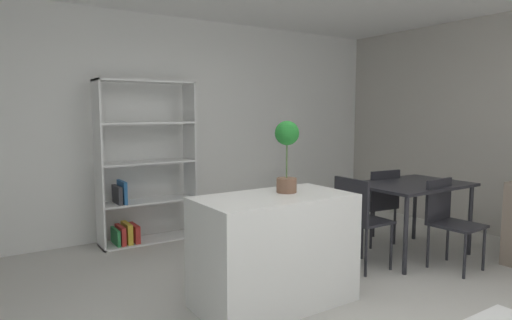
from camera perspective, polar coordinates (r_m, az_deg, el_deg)
The scene contains 9 objects.
ground_plane at distance 3.69m, azimuth 7.13°, elevation -18.51°, with size 9.17×9.17×0.00m, color beige.
back_partition at distance 5.76m, azimuth -10.92°, elevation 4.37°, with size 6.67×0.06×2.74m, color white.
kitchen_island at distance 3.59m, azimuth 2.37°, elevation -11.60°, with size 1.25×0.68×0.89m, color white.
potted_plant_on_island at distance 3.59m, azimuth 4.03°, elevation 1.50°, with size 0.20×0.20×0.59m.
open_bookshelf at distance 5.35m, azimuth -14.54°, elevation -1.75°, with size 1.13×0.36×1.91m.
dining_table at distance 5.01m, azimuth 19.59°, elevation -3.74°, with size 1.20×0.83×0.79m.
dining_chair_island_side at distance 4.43m, azimuth 13.12°, elevation -6.83°, with size 0.42×0.46×0.91m.
dining_chair_far at distance 5.31m, azimuth 15.65°, elevation -5.06°, with size 0.46×0.45×0.89m.
dining_chair_near at distance 4.79m, azimuth 23.67°, elevation -6.63°, with size 0.44×0.46×0.88m.
Camera 1 is at (-2.19, -2.55, 1.54)m, focal length 30.79 mm.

